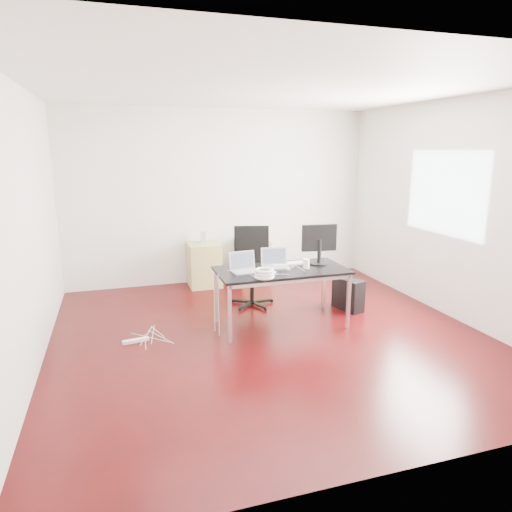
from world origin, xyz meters
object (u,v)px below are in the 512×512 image
object	(u,v)px
office_chair	(252,262)
filing_cabinet_right	(253,261)
filing_cabinet_left	(204,265)
pc_tower	(348,294)
desk	(281,273)

from	to	relation	value
office_chair	filing_cabinet_right	bearing A→B (deg)	87.62
filing_cabinet_left	pc_tower	world-z (taller)	filing_cabinet_left
desk	filing_cabinet_right	distance (m)	2.00
filing_cabinet_right	pc_tower	xyz separation A→B (m)	(0.86, -1.69, -0.13)
desk	pc_tower	distance (m)	1.21
filing_cabinet_left	filing_cabinet_right	distance (m)	0.82
pc_tower	filing_cabinet_left	bearing A→B (deg)	119.33
filing_cabinet_left	filing_cabinet_right	bearing A→B (deg)	0.00
desk	filing_cabinet_right	world-z (taller)	desk
desk	office_chair	size ratio (longest dim) A/B	1.48
filing_cabinet_right	pc_tower	world-z (taller)	filing_cabinet_right
filing_cabinet_left	office_chair	bearing A→B (deg)	-64.95
desk	filing_cabinet_left	xyz separation A→B (m)	(-0.59, 1.96, -0.33)
office_chair	filing_cabinet_left	xyz separation A→B (m)	(-0.49, 1.04, -0.26)
office_chair	pc_tower	world-z (taller)	office_chair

